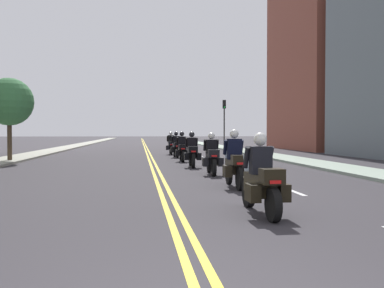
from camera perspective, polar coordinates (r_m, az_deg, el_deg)
The scene contains 15 objects.
ground_plane at distance 51.79m, azimuth -6.10°, elevation -0.27°, with size 264.00×264.00×0.00m, color #302E32.
sidewalk_left at distance 52.30m, azimuth -14.88°, elevation -0.23°, with size 2.12×144.00×0.12m, color #9C9C8C.
sidewalk_right at distance 52.50m, azimuth 2.64°, elevation -0.18°, with size 2.12×144.00×0.12m, color #94A593.
centreline_yellow_inner at distance 51.79m, azimuth -6.23°, elevation -0.27°, with size 0.12×132.00×0.01m, color yellow.
centreline_yellow_outer at distance 51.79m, azimuth -5.97°, elevation -0.27°, with size 0.12×132.00×0.01m, color yellow.
lane_dashes_white at distance 33.06m, azimuth 0.34°, elevation -1.26°, with size 0.14×56.40×0.01m.
motorcycle_0 at distance 8.58m, azimuth 9.03°, elevation -4.91°, with size 0.77×2.24×1.59m.
motorcycle_1 at distance 12.71m, azimuth 5.57°, elevation -2.61°, with size 0.76×2.17×1.68m.
motorcycle_2 at distance 16.57m, azimuth 2.58°, elevation -1.75°, with size 0.78×2.14×1.60m.
motorcycle_3 at distance 20.11m, azimuth -0.00°, elevation -1.13°, with size 0.78×2.31×1.63m.
motorcycle_4 at distance 24.05m, azimuth -1.30°, elevation -0.73°, with size 0.77×2.11×1.65m.
motorcycle_5 at distance 27.98m, azimuth -2.06°, elevation -0.40°, with size 0.77×2.16×1.65m.
motorcycle_6 at distance 31.74m, azimuth -2.75°, elevation -0.14°, with size 0.76×2.24×1.67m.
traffic_light_far at distance 41.74m, azimuth 4.20°, elevation 3.72°, with size 0.28×0.38×4.67m.
street_tree_0 at distance 25.47m, azimuth -22.64°, elevation 5.05°, with size 2.55×2.55×4.51m.
Camera 1 is at (-0.68, -3.76, 1.59)m, focal length 41.09 mm.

